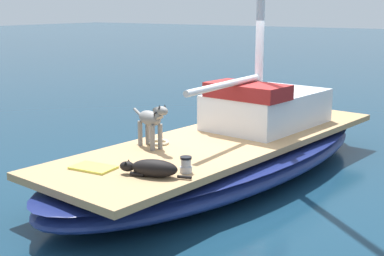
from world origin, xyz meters
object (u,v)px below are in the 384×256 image
(dog_grey, at_px, (151,120))
(coiled_rope, at_px, (158,142))
(deck_towel, at_px, (93,168))
(sailboat_main, at_px, (226,157))
(dog_black, at_px, (152,168))
(deck_winch, at_px, (186,165))

(dog_grey, relative_size, coiled_rope, 2.79)
(coiled_rope, xyz_separation_m, deck_towel, (0.08, -1.51, -0.01))
(dog_grey, height_order, coiled_rope, dog_grey)
(sailboat_main, relative_size, deck_towel, 13.35)
(sailboat_main, bearing_deg, dog_black, -83.96)
(deck_winch, distance_m, deck_towel, 1.23)
(dog_grey, xyz_separation_m, coiled_rope, (-0.06, 0.24, -0.40))
(deck_towel, bearing_deg, deck_winch, 26.11)
(dog_black, relative_size, coiled_rope, 2.89)
(dog_grey, height_order, deck_towel, dog_grey)
(deck_towel, bearing_deg, dog_grey, 90.77)
(dog_grey, distance_m, coiled_rope, 0.47)
(coiled_rope, height_order, deck_towel, coiled_rope)
(dog_black, relative_size, deck_winch, 4.45)
(dog_black, height_order, deck_towel, dog_black)
(sailboat_main, bearing_deg, dog_grey, -117.78)
(dog_black, height_order, deck_winch, dog_black)
(sailboat_main, xyz_separation_m, deck_winch, (0.50, -1.89, 0.42))
(sailboat_main, distance_m, dog_black, 2.31)
(deck_towel, bearing_deg, coiled_rope, 92.93)
(dog_grey, bearing_deg, deck_winch, -33.02)
(coiled_rope, bearing_deg, deck_winch, -39.50)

